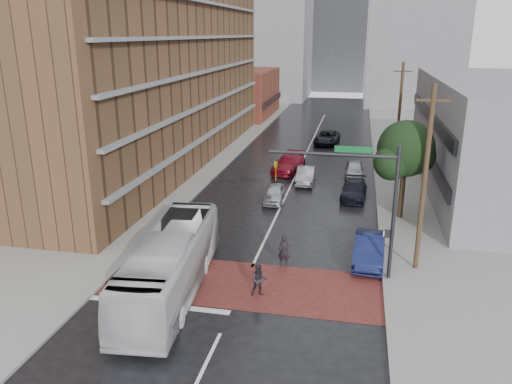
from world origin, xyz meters
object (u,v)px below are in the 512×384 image
(pedestrian_b, at_px, (259,280))
(suv_travel, at_px, (327,137))
(car_parked_near, at_px, (369,249))
(car_parked_mid, at_px, (354,190))
(car_parked_far, at_px, (354,169))
(transit_bus, at_px, (171,264))
(car_travel_a, at_px, (274,193))
(pedestrian_a, at_px, (284,251))
(car_travel_b, at_px, (306,175))
(car_travel_c, at_px, (289,163))

(pedestrian_b, xyz_separation_m, suv_travel, (0.85, 36.31, -0.08))
(pedestrian_b, height_order, car_parked_near, pedestrian_b)
(pedestrian_b, distance_m, car_parked_mid, 16.96)
(car_parked_near, xyz_separation_m, car_parked_far, (-1.10, 17.89, -0.08))
(transit_bus, height_order, car_travel_a, transit_bus)
(transit_bus, distance_m, car_parked_mid, 19.05)
(pedestrian_b, relative_size, car_parked_mid, 0.36)
(pedestrian_a, height_order, car_travel_b, pedestrian_a)
(suv_travel, bearing_deg, car_parked_near, -76.48)
(transit_bus, bearing_deg, suv_travel, 76.62)
(car_travel_a, height_order, car_parked_near, car_parked_near)
(transit_bus, relative_size, pedestrian_b, 6.85)
(suv_travel, distance_m, car_parked_near, 31.67)
(pedestrian_a, distance_m, car_travel_c, 19.95)
(pedestrian_a, bearing_deg, car_travel_c, 103.31)
(car_parked_far, bearing_deg, car_parked_mid, -90.14)
(car_travel_b, bearing_deg, suv_travel, 86.52)
(car_parked_far, bearing_deg, car_travel_c, 175.71)
(car_travel_a, xyz_separation_m, car_parked_near, (7.00, -9.43, 0.13))
(pedestrian_b, height_order, car_parked_far, pedestrian_b)
(car_travel_b, xyz_separation_m, car_parked_far, (4.07, 3.07, 0.01))
(car_parked_mid, bearing_deg, car_parked_near, -81.38)
(car_travel_b, height_order, suv_travel, suv_travel)
(suv_travel, relative_size, car_parked_mid, 1.18)
(suv_travel, bearing_deg, car_travel_c, -96.09)
(transit_bus, relative_size, car_travel_b, 2.71)
(car_parked_far, bearing_deg, transit_bus, -110.76)
(suv_travel, xyz_separation_m, car_parked_far, (3.36, -13.47, -0.05))
(car_travel_a, bearing_deg, suv_travel, 80.26)
(car_travel_a, height_order, car_travel_c, car_travel_c)
(car_travel_c, distance_m, car_parked_near, 19.60)
(car_travel_c, distance_m, car_parked_mid, 9.14)
(pedestrian_b, distance_m, car_travel_b, 19.78)
(transit_bus, bearing_deg, car_parked_near, 24.46)
(suv_travel, relative_size, car_parked_near, 1.15)
(pedestrian_b, height_order, car_parked_mid, pedestrian_b)
(pedestrian_b, bearing_deg, car_parked_near, 24.65)
(pedestrian_b, distance_m, car_travel_a, 14.49)
(car_travel_a, xyz_separation_m, car_parked_mid, (5.97, 2.03, 0.02))
(pedestrian_a, bearing_deg, car_parked_mid, 80.67)
(transit_bus, distance_m, car_parked_far, 24.93)
(transit_bus, relative_size, car_travel_a, 2.98)
(car_parked_mid, bearing_deg, transit_bus, -113.33)
(pedestrian_a, bearing_deg, pedestrian_b, -95.91)
(car_travel_a, relative_size, car_parked_mid, 0.83)
(pedestrian_a, distance_m, car_parked_near, 4.84)
(transit_bus, height_order, car_travel_b, transit_bus)
(car_parked_near, height_order, car_parked_far, car_parked_near)
(car_parked_far, bearing_deg, pedestrian_b, -101.21)
(car_travel_a, distance_m, car_parked_mid, 6.31)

